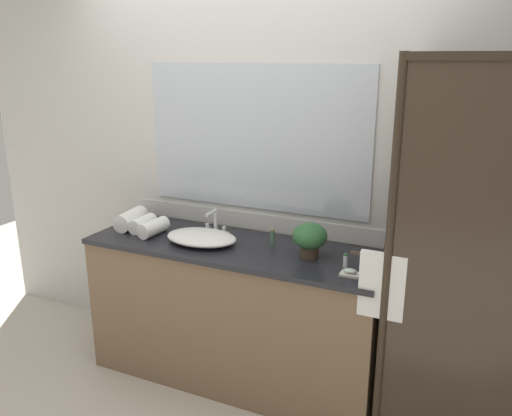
# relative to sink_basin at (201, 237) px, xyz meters

# --- Properties ---
(ground_plane) EXTENTS (8.00, 8.00, 0.00)m
(ground_plane) POSITION_rel_sink_basin_xyz_m (0.20, 0.04, -0.93)
(ground_plane) COLOR beige
(wall_back_with_mirror) EXTENTS (4.40, 0.06, 2.60)m
(wall_back_with_mirror) POSITION_rel_sink_basin_xyz_m (0.20, 0.38, 0.37)
(wall_back_with_mirror) COLOR silver
(wall_back_with_mirror) RESTS_ON ground_plane
(vanity_cabinet) EXTENTS (1.80, 0.58, 0.90)m
(vanity_cabinet) POSITION_rel_sink_basin_xyz_m (0.20, 0.05, -0.48)
(vanity_cabinet) COLOR brown
(vanity_cabinet) RESTS_ON ground_plane
(shower_enclosure) EXTENTS (1.20, 0.59, 2.00)m
(shower_enclosure) POSITION_rel_sink_basin_xyz_m (1.47, -0.15, 0.09)
(shower_enclosure) COLOR #2D2319
(shower_enclosure) RESTS_ON ground_plane
(sink_basin) EXTENTS (0.44, 0.31, 0.07)m
(sink_basin) POSITION_rel_sink_basin_xyz_m (0.00, 0.00, 0.00)
(sink_basin) COLOR white
(sink_basin) RESTS_ON vanity_cabinet
(faucet) EXTENTS (0.17, 0.14, 0.16)m
(faucet) POSITION_rel_sink_basin_xyz_m (-0.00, 0.17, 0.02)
(faucet) COLOR silver
(faucet) RESTS_ON vanity_cabinet
(potted_plant) EXTENTS (0.19, 0.19, 0.20)m
(potted_plant) POSITION_rel_sink_basin_xyz_m (0.67, 0.05, 0.08)
(potted_plant) COLOR #473828
(potted_plant) RESTS_ON vanity_cabinet
(soap_dish) EXTENTS (0.10, 0.07, 0.04)m
(soap_dish) POSITION_rel_sink_basin_xyz_m (0.94, -0.10, -0.02)
(soap_dish) COLOR silver
(soap_dish) RESTS_ON vanity_cabinet
(amenity_bottle_body_wash) EXTENTS (0.03, 0.03, 0.08)m
(amenity_bottle_body_wash) POSITION_rel_sink_basin_xyz_m (0.89, -0.01, 0.00)
(amenity_bottle_body_wash) COLOR silver
(amenity_bottle_body_wash) RESTS_ON vanity_cabinet
(amenity_bottle_shampoo) EXTENTS (0.03, 0.03, 0.10)m
(amenity_bottle_shampoo) POSITION_rel_sink_basin_xyz_m (0.40, 0.15, 0.01)
(amenity_bottle_shampoo) COLOR #4C7056
(amenity_bottle_shampoo) RESTS_ON vanity_cabinet
(rolled_towel_near_edge) EXTENTS (0.14, 0.27, 0.12)m
(rolled_towel_near_edge) POSITION_rel_sink_basin_xyz_m (-0.56, 0.06, 0.02)
(rolled_towel_near_edge) COLOR white
(rolled_towel_near_edge) RESTS_ON vanity_cabinet
(rolled_towel_middle) EXTENTS (0.10, 0.20, 0.09)m
(rolled_towel_middle) POSITION_rel_sink_basin_xyz_m (-0.45, 0.04, 0.01)
(rolled_towel_middle) COLOR white
(rolled_towel_middle) RESTS_ON vanity_cabinet
(rolled_towel_far_edge) EXTENTS (0.11, 0.22, 0.10)m
(rolled_towel_far_edge) POSITION_rel_sink_basin_xyz_m (-0.34, -0.00, 0.01)
(rolled_towel_far_edge) COLOR white
(rolled_towel_far_edge) RESTS_ON vanity_cabinet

